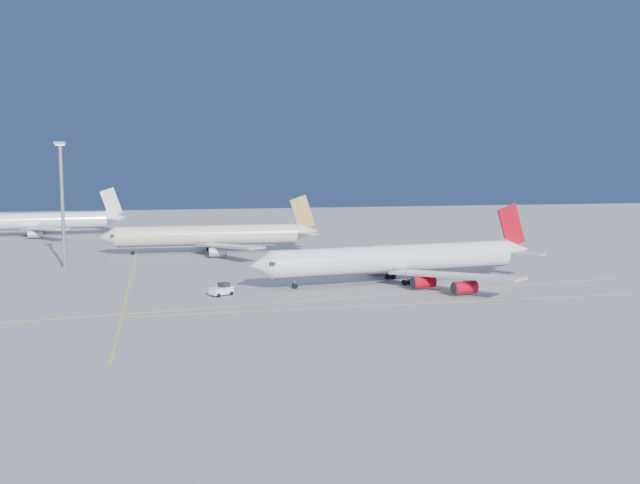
{
  "coord_description": "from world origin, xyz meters",
  "views": [
    {
      "loc": [
        -33.96,
        -126.09,
        23.57
      ],
      "look_at": [
        -0.58,
        21.12,
        7.0
      ],
      "focal_mm": 40.0,
      "sensor_mm": 36.0,
      "label": 1
    }
  ],
  "objects_px": {
    "light_mast": "(62,194)",
    "airliner_etihad": "(213,235)",
    "airliner_third": "(35,221)",
    "pushback_tug": "(222,290)",
    "airliner_virgin": "(401,259)"
  },
  "relations": [
    {
      "from": "airliner_third",
      "to": "light_mast",
      "type": "distance_m",
      "value": 82.61
    },
    {
      "from": "airliner_third",
      "to": "pushback_tug",
      "type": "xyz_separation_m",
      "value": [
        50.61,
        -121.68,
        -3.68
      ]
    },
    {
      "from": "airliner_virgin",
      "to": "pushback_tug",
      "type": "xyz_separation_m",
      "value": [
        -36.37,
        -7.21,
        -3.56
      ]
    },
    {
      "from": "pushback_tug",
      "to": "airliner_third",
      "type": "bearing_deg",
      "value": 80.14
    },
    {
      "from": "airliner_etihad",
      "to": "airliner_virgin",
      "type": "bearing_deg",
      "value": -58.54
    },
    {
      "from": "airliner_third",
      "to": "light_mast",
      "type": "bearing_deg",
      "value": -83.62
    },
    {
      "from": "airliner_virgin",
      "to": "pushback_tug",
      "type": "distance_m",
      "value": 37.25
    },
    {
      "from": "airliner_etihad",
      "to": "light_mast",
      "type": "xyz_separation_m",
      "value": [
        -35.05,
        -21.05,
        12.19
      ]
    },
    {
      "from": "airliner_third",
      "to": "pushback_tug",
      "type": "bearing_deg",
      "value": -74.25
    },
    {
      "from": "airliner_third",
      "to": "airliner_etihad",
      "type": "bearing_deg",
      "value": -54.27
    },
    {
      "from": "pushback_tug",
      "to": "airliner_etihad",
      "type": "bearing_deg",
      "value": 54.72
    },
    {
      "from": "airliner_virgin",
      "to": "airliner_third",
      "type": "distance_m",
      "value": 143.76
    },
    {
      "from": "airliner_virgin",
      "to": "pushback_tug",
      "type": "height_order",
      "value": "airliner_virgin"
    },
    {
      "from": "airliner_etihad",
      "to": "pushback_tug",
      "type": "distance_m",
      "value": 63.35
    },
    {
      "from": "light_mast",
      "to": "airliner_etihad",
      "type": "bearing_deg",
      "value": 30.99
    }
  ]
}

